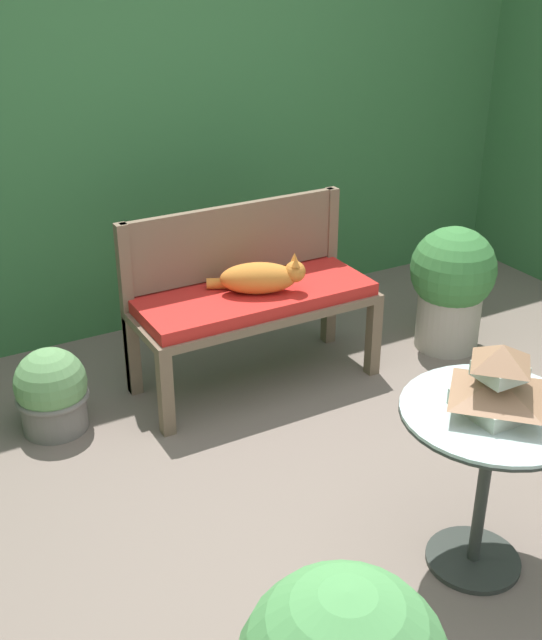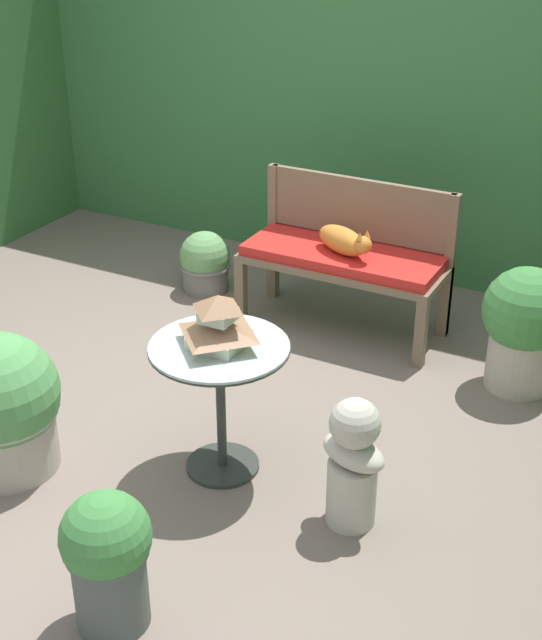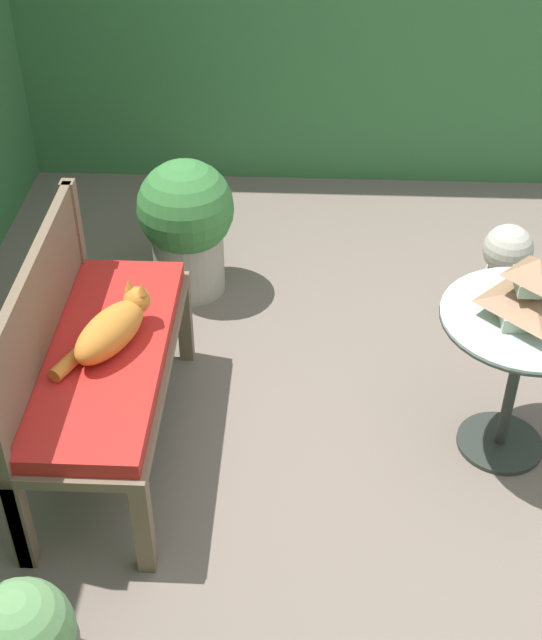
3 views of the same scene
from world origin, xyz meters
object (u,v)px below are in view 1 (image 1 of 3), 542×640
Objects in this scene: patio_table at (489,446)px; potted_plant_path_edge at (52,392)px; garden_bench at (255,305)px; pagoda_birdhouse at (498,383)px; cat at (261,277)px; potted_plant_table_far at (452,284)px.

patio_table is 1.98m from potted_plant_path_edge.
pagoda_birdhouse is at bearing -87.09° from garden_bench.
cat is 0.61× the size of potted_plant_table_far.
cat is at bearing -64.00° from garden_bench.
patio_table is 1.62× the size of potted_plant_path_edge.
potted_plant_path_edge is at bearing 123.92° from patio_table.
pagoda_birdhouse is (0.00, -0.00, 0.25)m from patio_table.
potted_plant_path_edge is (-1.03, 0.12, -0.40)m from cat.
potted_plant_table_far reaches higher than garden_bench.
potted_plant_path_edge is at bearing 173.40° from potted_plant_table_far.
cat is 1.41× the size of pagoda_birdhouse.
garden_bench is 2.99× the size of potted_plant_path_edge.
potted_plant_table_far is at bearing -6.60° from potted_plant_path_edge.
garden_bench is at bearing -4.79° from potted_plant_path_edge.
pagoda_birdhouse is (0.06, -1.50, 0.17)m from cat.
patio_table is at bearing -87.09° from garden_bench.
pagoda_birdhouse is (0.08, -1.53, 0.33)m from garden_bench.
patio_table is (0.06, -1.50, -0.08)m from cat.
garden_bench is 1.04m from potted_plant_path_edge.
pagoda_birdhouse reaches higher than potted_plant_table_far.
pagoda_birdhouse is at bearing -62.35° from cat.
garden_bench reaches higher than potted_plant_path_edge.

